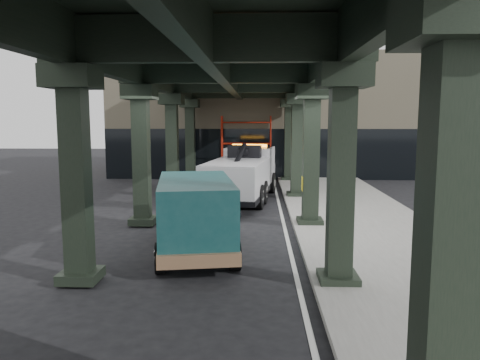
# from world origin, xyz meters

# --- Properties ---
(ground) EXTENTS (90.00, 90.00, 0.00)m
(ground) POSITION_xyz_m (0.00, 0.00, 0.00)
(ground) COLOR black
(ground) RESTS_ON ground
(sidewalk) EXTENTS (5.00, 40.00, 0.15)m
(sidewalk) POSITION_xyz_m (4.50, 2.00, 0.07)
(sidewalk) COLOR gray
(sidewalk) RESTS_ON ground
(lane_stripe) EXTENTS (0.12, 38.00, 0.01)m
(lane_stripe) POSITION_xyz_m (1.70, 2.00, 0.01)
(lane_stripe) COLOR silver
(lane_stripe) RESTS_ON ground
(viaduct) EXTENTS (7.40, 32.00, 6.40)m
(viaduct) POSITION_xyz_m (-0.40, 2.00, 5.46)
(viaduct) COLOR black
(viaduct) RESTS_ON ground
(building) EXTENTS (22.00, 10.00, 8.00)m
(building) POSITION_xyz_m (2.00, 20.00, 4.00)
(building) COLOR #C6B793
(building) RESTS_ON ground
(scaffolding) EXTENTS (3.08, 0.88, 4.00)m
(scaffolding) POSITION_xyz_m (0.00, 14.64, 2.11)
(scaffolding) COLOR #AC1F0D
(scaffolding) RESTS_ON ground
(tow_truck) EXTENTS (3.36, 8.42, 2.69)m
(tow_truck) POSITION_xyz_m (0.05, 7.50, 1.31)
(tow_truck) COLOR black
(tow_truck) RESTS_ON ground
(towed_van) EXTENTS (2.90, 5.60, 2.17)m
(towed_van) POSITION_xyz_m (-1.04, -1.41, 1.17)
(towed_van) COLOR #134244
(towed_van) RESTS_ON ground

